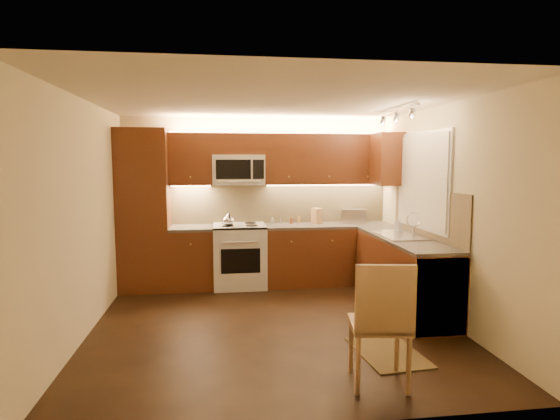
{
  "coord_description": "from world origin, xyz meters",
  "views": [
    {
      "loc": [
        -0.59,
        -4.93,
        1.84
      ],
      "look_at": [
        0.15,
        0.55,
        1.25
      ],
      "focal_mm": 29.1,
      "sensor_mm": 36.0,
      "label": 1
    }
  ],
  "objects": [
    {
      "name": "floor",
      "position": [
        0.0,
        0.0,
        0.0
      ],
      "size": [
        4.0,
        4.0,
        0.01
      ],
      "primitive_type": "cube",
      "color": "black",
      "rests_on": "ground"
    },
    {
      "name": "ceiling",
      "position": [
        0.0,
        0.0,
        2.5
      ],
      "size": [
        4.0,
        4.0,
        0.01
      ],
      "primitive_type": "cube",
      "color": "beige",
      "rests_on": "ground"
    },
    {
      "name": "wall_back",
      "position": [
        0.0,
        2.0,
        1.25
      ],
      "size": [
        4.0,
        0.01,
        2.5
      ],
      "primitive_type": "cube",
      "color": "beige",
      "rests_on": "ground"
    },
    {
      "name": "wall_front",
      "position": [
        0.0,
        -2.0,
        1.25
      ],
      "size": [
        4.0,
        0.01,
        2.5
      ],
      "primitive_type": "cube",
      "color": "beige",
      "rests_on": "ground"
    },
    {
      "name": "wall_left",
      "position": [
        -2.0,
        0.0,
        1.25
      ],
      "size": [
        0.01,
        4.0,
        2.5
      ],
      "primitive_type": "cube",
      "color": "beige",
      "rests_on": "ground"
    },
    {
      "name": "wall_right",
      "position": [
        2.0,
        0.0,
        1.25
      ],
      "size": [
        0.01,
        4.0,
        2.5
      ],
      "primitive_type": "cube",
      "color": "beige",
      "rests_on": "ground"
    },
    {
      "name": "pantry",
      "position": [
        -1.65,
        1.7,
        1.15
      ],
      "size": [
        0.7,
        0.6,
        2.3
      ],
      "primitive_type": "cube",
      "color": "#48230F",
      "rests_on": "floor"
    },
    {
      "name": "base_cab_back_left",
      "position": [
        -0.99,
        1.7,
        0.43
      ],
      "size": [
        0.62,
        0.6,
        0.86
      ],
      "primitive_type": "cube",
      "color": "#48230F",
      "rests_on": "floor"
    },
    {
      "name": "counter_back_left",
      "position": [
        -0.99,
        1.7,
        0.88
      ],
      "size": [
        0.62,
        0.6,
        0.04
      ],
      "primitive_type": "cube",
      "color": "#312F2D",
      "rests_on": "base_cab_back_left"
    },
    {
      "name": "base_cab_back_right",
      "position": [
        1.04,
        1.7,
        0.43
      ],
      "size": [
        1.92,
        0.6,
        0.86
      ],
      "primitive_type": "cube",
      "color": "#48230F",
      "rests_on": "floor"
    },
    {
      "name": "counter_back_right",
      "position": [
        1.04,
        1.7,
        0.88
      ],
      "size": [
        1.92,
        0.6,
        0.04
      ],
      "primitive_type": "cube",
      "color": "#312F2D",
      "rests_on": "base_cab_back_right"
    },
    {
      "name": "base_cab_right",
      "position": [
        1.7,
        0.4,
        0.43
      ],
      "size": [
        0.6,
        2.0,
        0.86
      ],
      "primitive_type": "cube",
      "color": "#48230F",
      "rests_on": "floor"
    },
    {
      "name": "counter_right",
      "position": [
        1.7,
        0.4,
        0.88
      ],
      "size": [
        0.6,
        2.0,
        0.04
      ],
      "primitive_type": "cube",
      "color": "#312F2D",
      "rests_on": "base_cab_right"
    },
    {
      "name": "dishwasher",
      "position": [
        1.7,
        -0.3,
        0.43
      ],
      "size": [
        0.58,
        0.6,
        0.84
      ],
      "primitive_type": "cube",
      "color": "silver",
      "rests_on": "floor"
    },
    {
      "name": "backsplash_back",
      "position": [
        0.35,
        1.99,
        1.2
      ],
      "size": [
        3.3,
        0.02,
        0.6
      ],
      "primitive_type": "cube",
      "color": "tan",
      "rests_on": "wall_back"
    },
    {
      "name": "backsplash_right",
      "position": [
        1.99,
        0.4,
        1.2
      ],
      "size": [
        0.02,
        2.0,
        0.6
      ],
      "primitive_type": "cube",
      "color": "tan",
      "rests_on": "wall_right"
    },
    {
      "name": "upper_cab_back_left",
      "position": [
        -0.99,
        1.82,
        1.88
      ],
      "size": [
        0.62,
        0.35,
        0.75
      ],
      "primitive_type": "cube",
      "color": "#48230F",
      "rests_on": "wall_back"
    },
    {
      "name": "upper_cab_back_right",
      "position": [
        1.04,
        1.82,
        1.88
      ],
      "size": [
        1.92,
        0.35,
        0.75
      ],
      "primitive_type": "cube",
      "color": "#48230F",
      "rests_on": "wall_back"
    },
    {
      "name": "upper_cab_bridge",
      "position": [
        -0.3,
        1.82,
        2.09
      ],
      "size": [
        0.76,
        0.35,
        0.31
      ],
      "primitive_type": "cube",
      "color": "#48230F",
      "rests_on": "wall_back"
    },
    {
      "name": "upper_cab_right_corner",
      "position": [
        1.82,
        1.4,
        1.88
      ],
      "size": [
        0.35,
        0.5,
        0.75
      ],
      "primitive_type": "cube",
      "color": "#48230F",
      "rests_on": "wall_right"
    },
    {
      "name": "stove",
      "position": [
        -0.3,
        1.68,
        0.46
      ],
      "size": [
        0.76,
        0.65,
        0.92
      ],
      "primitive_type": null,
      "color": "silver",
      "rests_on": "floor"
    },
    {
      "name": "microwave",
      "position": [
        -0.3,
        1.81,
        1.72
      ],
      "size": [
        0.76,
        0.38,
        0.44
      ],
      "primitive_type": null,
      "color": "silver",
      "rests_on": "wall_back"
    },
    {
      "name": "window_frame",
      "position": [
        1.99,
        0.55,
        1.6
      ],
      "size": [
        0.03,
        1.44,
        1.24
      ],
      "primitive_type": "cube",
      "color": "silver",
      "rests_on": "wall_right"
    },
    {
      "name": "window_blinds",
      "position": [
        1.97,
        0.55,
        1.6
      ],
      "size": [
        0.02,
        1.36,
        1.16
      ],
      "primitive_type": "cube",
      "color": "silver",
      "rests_on": "wall_right"
    },
    {
      "name": "sink",
      "position": [
        1.7,
        0.55,
        0.98
      ],
      "size": [
        0.52,
        0.86,
        0.15
      ],
      "primitive_type": null,
      "color": "silver",
      "rests_on": "counter_right"
    },
    {
      "name": "faucet",
      "position": [
        1.88,
        0.55,
        1.05
      ],
      "size": [
        0.2,
        0.04,
        0.3
      ],
      "primitive_type": null,
      "color": "silver",
      "rests_on": "counter_right"
    },
    {
      "name": "track_light_bar",
      "position": [
        1.55,
        0.4,
        2.46
      ],
      "size": [
        0.04,
        1.2,
        0.03
      ],
      "primitive_type": "cube",
      "color": "silver",
      "rests_on": "ceiling"
    },
    {
      "name": "kettle",
      "position": [
        -0.46,
        1.55,
        1.02
      ],
      "size": [
        0.21,
        0.21,
        0.2
      ],
      "primitive_type": null,
      "rotation": [
        0.0,
        0.0,
        0.26
      ],
      "color": "silver",
      "rests_on": "stove"
    },
    {
      "name": "toaster_oven",
      "position": [
        1.47,
        1.81,
        1.01
      ],
      "size": [
        0.41,
        0.34,
        0.22
      ],
      "primitive_type": "cube",
      "rotation": [
        0.0,
        0.0,
        -0.23
      ],
      "color": "silver",
      "rests_on": "counter_back_right"
    },
    {
      "name": "knife_block",
      "position": [
        0.89,
        1.8,
        1.02
      ],
      "size": [
        0.16,
        0.2,
        0.24
      ],
      "primitive_type": "cube",
      "rotation": [
        0.0,
        0.0,
        0.32
      ],
      "color": "olive",
      "rests_on": "counter_back_right"
    },
    {
      "name": "spice_jar_a",
      "position": [
        0.21,
        1.83,
        0.95
      ],
      "size": [
        0.06,
        0.06,
        0.1
      ],
      "primitive_type": "cylinder",
      "rotation": [
        0.0,
        0.0,
        0.25
      ],
      "color": "silver",
      "rests_on": "counter_back_right"
    },
    {
      "name": "spice_jar_b",
      "position": [
        0.49,
        1.81,
        0.95
      ],
      "size": [
        0.06,
        0.06,
        0.1
      ],
      "primitive_type": "cylinder",
      "rotation": [
        0.0,
        0.0,
        -0.24
      ],
      "color": "brown",
      "rests_on": "counter_back_right"
    },
    {
      "name": "spice_jar_c",
      "position": [
        0.34,
        1.87,
        0.94
      ],
      "size": [
        0.06,
        0.06,
        0.09
      ],
      "primitive_type": "cylinder",
      "rotation": [
        0.0,
        0.0,
        -0.43
      ],
      "color": "silver",
      "rests_on": "counter_back_right"
    },
    {
      "name": "spice_jar_d",
      "position": [
        0.63,
        1.94,
        0.95
      ],
      "size": [
        0.05,
        0.05,
        0.1
      ],
      "primitive_type": "cylinder",
      "rotation": [
        0.0,
        0.0,
        0.2
      ],
      "color": "olive",
      "rests_on": "counter_back_right"
    },
    {
      "name": "soap_bottle",
      "position": [
        1.8,
        0.83,
        0.99
      ],
      "size": [
        0.11,
        0.11,
        0.19
      ],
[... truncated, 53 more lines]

